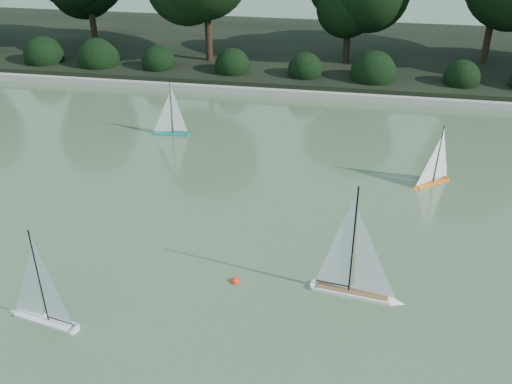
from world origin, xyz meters
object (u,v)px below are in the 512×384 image
race_buoy (235,282)px  sailboat_teal (168,126)px  sailboat_orange (430,175)px  sailboat_white_a (38,306)px  sailboat_white_b (361,279)px

race_buoy → sailboat_teal: bearing=117.5°
sailboat_orange → sailboat_white_a: bearing=-138.1°
sailboat_white_b → sailboat_orange: sailboat_white_b is taller
sailboat_white_b → race_buoy: 1.78m
sailboat_orange → sailboat_teal: bearing=165.5°
sailboat_white_b → sailboat_teal: size_ratio=1.41×
sailboat_white_b → sailboat_teal: sailboat_white_b is taller
sailboat_white_a → race_buoy: sailboat_white_a is taller
race_buoy → sailboat_orange: bearing=49.8°
race_buoy → sailboat_white_a: bearing=-152.0°
sailboat_orange → sailboat_teal: 5.75m
sailboat_white_a → sailboat_white_b: bearing=16.9°
sailboat_white_b → race_buoy: sailboat_white_b is taller
sailboat_teal → race_buoy: bearing=-62.5°
sailboat_white_b → race_buoy: (-1.75, -0.00, -0.28)m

